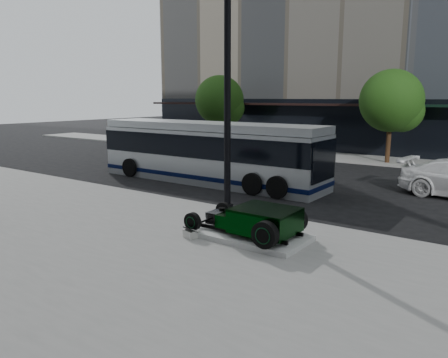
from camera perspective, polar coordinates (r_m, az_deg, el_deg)
The scene contains 9 objects.
ground at distance 17.59m, azimuth 5.85°, elevation -3.00°, with size 120.00×120.00×0.00m, color black.
sidewalk_near at distance 10.36m, azimuth -25.55°, elevation -13.59°, with size 70.00×17.00×0.12m, color gray.
sidewalk_far at distance 30.34m, azimuth 19.19°, elevation 2.34°, with size 70.00×4.00×0.12m, color gray.
street_trees at distance 28.87m, azimuth 21.31°, elevation 9.21°, with size 29.80×3.80×5.70m.
display_plinth at distance 12.76m, azimuth 3.22°, elevation -7.33°, with size 3.40×1.80×0.15m, color silver.
hot_rod at distance 12.44m, azimuth 4.54°, elevation -5.40°, with size 3.22×2.00×0.81m.
info_plaque at distance 12.78m, azimuth -4.39°, elevation -7.09°, with size 0.47×0.40×0.31m.
lamppost at distance 15.50m, azimuth 0.44°, elevation 9.42°, with size 0.44×0.44×7.96m.
transit_bus at distance 21.49m, azimuth -2.04°, elevation 3.57°, with size 12.12×2.88×2.92m.
Camera 1 is at (8.48, -14.85, 4.13)m, focal length 35.00 mm.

